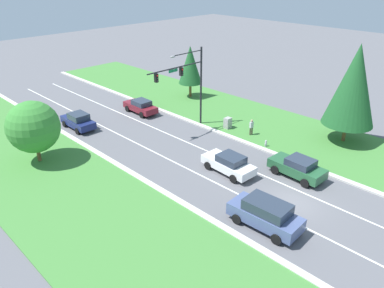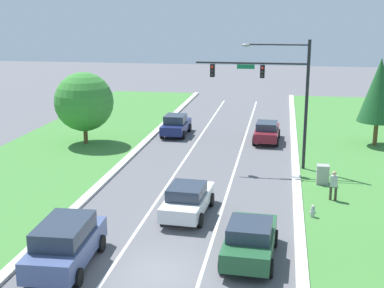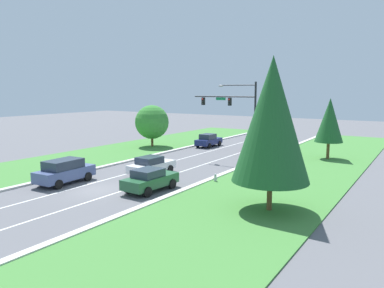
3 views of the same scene
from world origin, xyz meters
The scene contains 16 objects.
ground_plane centered at (0.00, 0.00, 0.00)m, with size 160.00×160.00×0.00m, color #5B5B60.
curb_strip_right centered at (5.65, 0.00, 0.07)m, with size 0.50×90.00×0.15m.
curb_strip_left centered at (-5.65, 0.00, 0.07)m, with size 0.50×90.00×0.15m.
lane_stripe_inner_left centered at (-1.80, 0.00, 0.00)m, with size 0.14×81.00×0.01m.
lane_stripe_inner_right centered at (1.80, 0.00, 0.00)m, with size 0.14×81.00×0.01m.
traffic_signal_mast centered at (4.17, 15.02, 5.42)m, with size 7.05×0.41×8.20m.
burgundy_sedan centered at (3.54, 22.13, 0.81)m, with size 2.04×4.53×1.58m.
slate_blue_suv centered at (-3.60, -0.10, 1.01)m, with size 2.33×4.90×1.94m.
white_sedan centered at (0.19, 6.14, 0.83)m, with size 2.23×4.72×1.62m.
forest_sedan centered at (3.56, 1.79, 0.87)m, with size 2.25×4.58×1.68m.
navy_sedan centered at (-3.83, 23.16, 0.85)m, with size 2.00×4.36×1.70m.
utility_cabinet centered at (7.12, 12.09, 0.60)m, with size 0.70×0.60×1.20m.
pedestrian centered at (7.50, 9.34, 0.94)m, with size 0.41×0.27×1.69m.
fire_hydrant centered at (6.32, 6.73, 0.34)m, with size 0.34×0.20×0.70m.
oak_near_left_tree centered at (-10.00, 19.05, 3.26)m, with size 4.41×4.41×5.47m.
conifer_far_right_tree centered at (11.60, 22.14, 4.21)m, with size 2.94×2.94×6.58m.
Camera 2 is at (4.62, -18.48, 10.01)m, focal length 50.00 mm.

